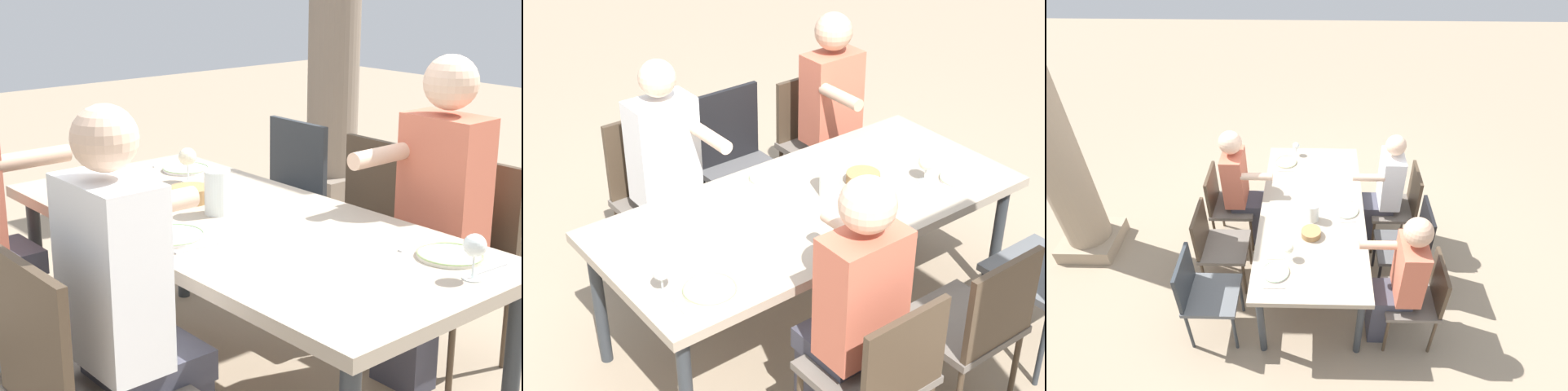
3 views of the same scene
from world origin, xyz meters
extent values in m
plane|color=gray|center=(0.00, 0.00, 0.00)|extent=(16.00, 16.00, 0.00)
cube|color=tan|center=(0.00, 0.00, 0.72)|extent=(2.10, 0.96, 0.05)
cylinder|color=#2D3338|center=(-0.97, 0.40, 0.35)|extent=(0.06, 0.06, 0.69)
cylinder|color=#2D3338|center=(0.97, 0.40, 0.35)|extent=(0.06, 0.06, 0.69)
cylinder|color=#2D3338|center=(-0.97, -0.40, 0.35)|extent=(0.06, 0.06, 0.69)
cylinder|color=#2D3338|center=(0.97, -0.40, 0.35)|extent=(0.06, 0.06, 0.69)
cube|color=#5B5E61|center=(-0.77, 0.82, 0.47)|extent=(0.44, 0.44, 0.04)
cube|color=#2D3338|center=(-0.77, 1.02, 0.68)|extent=(0.42, 0.03, 0.41)
cylinder|color=#2D3338|center=(-0.96, 0.63, 0.23)|extent=(0.03, 0.03, 0.45)
cylinder|color=#2D3338|center=(-0.58, 0.63, 0.23)|extent=(0.03, 0.03, 0.45)
cylinder|color=#2D3338|center=(-0.96, 1.01, 0.23)|extent=(0.03, 0.03, 0.45)
cylinder|color=#2D3338|center=(-0.58, 1.01, 0.23)|extent=(0.03, 0.03, 0.45)
cube|color=#6A6158|center=(-0.77, -0.82, 0.47)|extent=(0.44, 0.44, 0.04)
cube|color=#473828|center=(-0.77, -1.02, 0.67)|extent=(0.42, 0.03, 0.41)
cylinder|color=#473828|center=(-0.58, -0.63, 0.22)|extent=(0.03, 0.03, 0.45)
cylinder|color=#473828|center=(-0.96, -0.63, 0.22)|extent=(0.03, 0.03, 0.45)
cylinder|color=#473828|center=(-0.58, -1.01, 0.22)|extent=(0.03, 0.03, 0.45)
cylinder|color=#473828|center=(-0.96, -1.01, 0.22)|extent=(0.03, 0.03, 0.45)
cube|color=#6A6158|center=(-0.20, 0.82, 0.44)|extent=(0.44, 0.44, 0.04)
cube|color=#473828|center=(-0.20, 1.02, 0.66)|extent=(0.42, 0.03, 0.43)
cylinder|color=#473828|center=(-0.39, 0.63, 0.21)|extent=(0.03, 0.03, 0.42)
cylinder|color=#473828|center=(-0.01, 0.63, 0.21)|extent=(0.03, 0.03, 0.42)
cylinder|color=#473828|center=(-0.39, 1.01, 0.21)|extent=(0.03, 0.03, 0.42)
cylinder|color=#473828|center=(-0.01, 1.01, 0.21)|extent=(0.03, 0.03, 0.42)
cube|color=#4F4F50|center=(-0.20, -0.82, 0.47)|extent=(0.44, 0.44, 0.04)
cube|color=black|center=(-0.20, -1.02, 0.71)|extent=(0.42, 0.03, 0.47)
cylinder|color=black|center=(-0.01, -0.63, 0.23)|extent=(0.03, 0.03, 0.45)
cylinder|color=black|center=(-0.39, -0.63, 0.23)|extent=(0.03, 0.03, 0.45)
cylinder|color=black|center=(-0.01, -1.01, 0.23)|extent=(0.03, 0.03, 0.45)
cylinder|color=black|center=(-0.39, -1.01, 0.23)|extent=(0.03, 0.03, 0.45)
cube|color=#6A6158|center=(0.37, 0.82, 0.47)|extent=(0.44, 0.44, 0.04)
cube|color=#473828|center=(0.37, 1.02, 0.68)|extent=(0.42, 0.03, 0.42)
cylinder|color=#473828|center=(0.18, 0.63, 0.22)|extent=(0.03, 0.03, 0.45)
cylinder|color=#473828|center=(0.56, 0.63, 0.22)|extent=(0.03, 0.03, 0.45)
cylinder|color=#473828|center=(0.18, 1.01, 0.22)|extent=(0.03, 0.03, 0.45)
cylinder|color=#473828|center=(0.56, 1.01, 0.22)|extent=(0.03, 0.03, 0.45)
cube|color=#6A6158|center=(0.37, -0.82, 0.46)|extent=(0.44, 0.44, 0.04)
cube|color=#473828|center=(0.37, -1.02, 0.70)|extent=(0.42, 0.03, 0.46)
cylinder|color=#473828|center=(0.56, -0.63, 0.22)|extent=(0.03, 0.03, 0.45)
cylinder|color=#473828|center=(0.18, -0.63, 0.22)|extent=(0.03, 0.03, 0.45)
cylinder|color=#473828|center=(0.56, -1.01, 0.22)|extent=(0.03, 0.03, 0.45)
cylinder|color=#473828|center=(0.18, -1.01, 0.22)|extent=(0.03, 0.03, 0.45)
cube|color=#3F3F4C|center=(-0.77, -0.56, 0.23)|extent=(0.24, 0.14, 0.46)
cube|color=#3F3F4C|center=(-0.77, -0.65, 0.51)|extent=(0.28, 0.32, 0.10)
cube|color=#CC664C|center=(-0.77, -0.76, 0.83)|extent=(0.34, 0.20, 0.54)
sphere|color=tan|center=(-0.77, -0.76, 1.23)|extent=(0.22, 0.22, 0.22)
cylinder|color=tan|center=(-0.63, -0.52, 0.95)|extent=(0.07, 0.30, 0.07)
cube|color=#3F3F4C|center=(0.37, -0.56, 0.23)|extent=(0.24, 0.14, 0.46)
cube|color=#3F3F4C|center=(0.37, -0.65, 0.51)|extent=(0.28, 0.32, 0.10)
cube|color=white|center=(0.37, -0.76, 0.84)|extent=(0.34, 0.20, 0.56)
sphere|color=beige|center=(0.37, -0.76, 1.23)|extent=(0.19, 0.19, 0.19)
cylinder|color=beige|center=(0.23, -0.52, 0.96)|extent=(0.07, 0.30, 0.07)
cube|color=#3F3F4C|center=(0.37, 0.57, 0.23)|extent=(0.24, 0.14, 0.46)
cube|color=#3F3F4C|center=(0.37, 0.66, 0.51)|extent=(0.28, 0.32, 0.10)
cube|color=#CC664C|center=(0.37, 0.77, 0.83)|extent=(0.34, 0.20, 0.55)
sphere|color=beige|center=(0.37, 0.77, 1.24)|extent=(0.22, 0.22, 0.22)
cylinder|color=beige|center=(0.23, 0.53, 0.96)|extent=(0.07, 0.30, 0.07)
cube|color=tan|center=(0.21, 2.36, 0.08)|extent=(0.57, 0.57, 0.16)
cylinder|color=white|center=(-0.75, 0.28, 0.75)|extent=(0.22, 0.22, 0.01)
torus|color=#A9CD91|center=(-0.75, 0.28, 0.76)|extent=(0.22, 0.22, 0.01)
cylinder|color=white|center=(-0.59, 0.18, 0.74)|extent=(0.06, 0.06, 0.00)
cylinder|color=white|center=(-0.59, 0.18, 0.78)|extent=(0.01, 0.01, 0.07)
sphere|color=#F2EFCC|center=(-0.59, 0.18, 0.85)|extent=(0.08, 0.08, 0.08)
cube|color=silver|center=(-0.90, 0.28, 0.75)|extent=(0.02, 0.17, 0.01)
cube|color=silver|center=(-0.60, 0.28, 0.75)|extent=(0.03, 0.17, 0.01)
cylinder|color=white|center=(0.00, -0.31, 0.75)|extent=(0.24, 0.24, 0.01)
torus|color=#A9CD91|center=(0.00, -0.31, 0.76)|extent=(0.24, 0.24, 0.01)
cube|color=silver|center=(-0.15, -0.31, 0.75)|extent=(0.04, 0.17, 0.01)
cube|color=silver|center=(0.15, -0.31, 0.75)|extent=(0.03, 0.17, 0.01)
cylinder|color=silver|center=(0.76, 0.29, 0.75)|extent=(0.22, 0.22, 0.01)
torus|color=#A0BE77|center=(0.76, 0.29, 0.76)|extent=(0.22, 0.22, 0.01)
cylinder|color=white|center=(0.93, 0.19, 0.74)|extent=(0.06, 0.06, 0.00)
cylinder|color=white|center=(0.93, 0.19, 0.78)|extent=(0.01, 0.01, 0.07)
sphere|color=white|center=(0.93, 0.19, 0.85)|extent=(0.07, 0.07, 0.07)
cube|color=silver|center=(0.61, 0.29, 0.75)|extent=(0.03, 0.17, 0.01)
cube|color=silver|center=(0.91, 0.29, 0.75)|extent=(0.03, 0.17, 0.01)
cylinder|color=white|center=(-0.12, -0.01, 0.83)|extent=(0.10, 0.10, 0.17)
cylinder|color=#EFEAC6|center=(-0.12, -0.01, 0.80)|extent=(0.09, 0.09, 0.11)
cylinder|color=#9E7547|center=(-0.33, 0.01, 0.77)|extent=(0.17, 0.17, 0.06)
camera|label=1|loc=(2.29, -1.83, 1.70)|focal=55.69mm
camera|label=2|loc=(2.13, 2.58, 2.76)|focal=55.94mm
camera|label=3|loc=(-2.96, -0.02, 3.36)|focal=29.35mm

